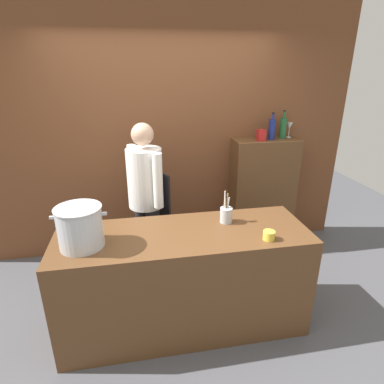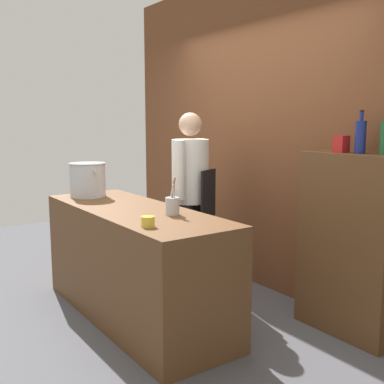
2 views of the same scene
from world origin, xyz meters
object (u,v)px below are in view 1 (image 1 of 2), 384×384
at_px(utensil_crock, 226,214).
at_px(wine_bottle_green, 283,128).
at_px(butter_jar, 269,235).
at_px(chef, 146,194).
at_px(wine_bottle_cobalt, 272,129).
at_px(wine_glass_wide, 290,127).
at_px(stockpot_large, 80,227).
at_px(spice_tin_red, 261,135).

xyz_separation_m(utensil_crock, wine_bottle_green, (0.98, 1.11, 0.51)).
bearing_deg(butter_jar, wine_bottle_green, 62.99).
distance_m(chef, utensil_crock, 0.88).
distance_m(wine_bottle_cobalt, wine_bottle_green, 0.17).
xyz_separation_m(utensil_crock, wine_glass_wide, (1.07, 1.13, 0.51)).
bearing_deg(utensil_crock, butter_jar, -54.99).
bearing_deg(wine_bottle_green, wine_glass_wide, 15.03).
height_order(utensil_crock, butter_jar, utensil_crock).
distance_m(stockpot_large, spice_tin_red, 2.22).
bearing_deg(stockpot_large, butter_jar, -6.50).
distance_m(wine_bottle_cobalt, wine_glass_wide, 0.27).
relative_size(chef, wine_glass_wide, 9.53).
height_order(butter_jar, spice_tin_red, spice_tin_red).
xyz_separation_m(stockpot_large, wine_bottle_green, (2.13, 1.29, 0.43)).
height_order(wine_bottle_green, wine_glass_wide, wine_bottle_green).
relative_size(utensil_crock, butter_jar, 3.04).
xyz_separation_m(wine_bottle_cobalt, wine_glass_wide, (0.25, 0.08, 0.00)).
bearing_deg(spice_tin_red, chef, -162.62).
bearing_deg(spice_tin_red, wine_glass_wide, 15.79).
relative_size(wine_glass_wide, spice_tin_red, 1.42).
bearing_deg(utensil_crock, spice_tin_red, 56.25).
distance_m(chef, butter_jar, 1.30).
xyz_separation_m(stockpot_large, wine_bottle_cobalt, (1.97, 1.24, 0.42)).
bearing_deg(butter_jar, stockpot_large, 173.50).
height_order(chef, butter_jar, chef).
distance_m(stockpot_large, butter_jar, 1.40).
bearing_deg(stockpot_large, wine_bottle_cobalt, 32.24).
distance_m(stockpot_large, utensil_crock, 1.16).
height_order(wine_bottle_cobalt, wine_bottle_green, wine_bottle_green).
relative_size(stockpot_large, wine_bottle_cobalt, 1.30).
bearing_deg(wine_bottle_green, utensil_crock, -131.48).
xyz_separation_m(wine_bottle_green, spice_tin_red, (-0.30, -0.09, -0.06)).
distance_m(butter_jar, wine_bottle_cobalt, 1.61).
height_order(butter_jar, wine_bottle_green, wine_bottle_green).
bearing_deg(wine_bottle_green, chef, -162.87).
bearing_deg(chef, butter_jar, -167.57).
bearing_deg(wine_bottle_cobalt, wine_glass_wide, 17.35).
xyz_separation_m(butter_jar, wine_bottle_green, (0.74, 1.45, 0.55)).
bearing_deg(spice_tin_red, wine_bottle_green, 16.03).
height_order(chef, wine_bottle_green, wine_bottle_green).
distance_m(chef, stockpot_large, 0.95).
relative_size(utensil_crock, wine_bottle_green, 0.87).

